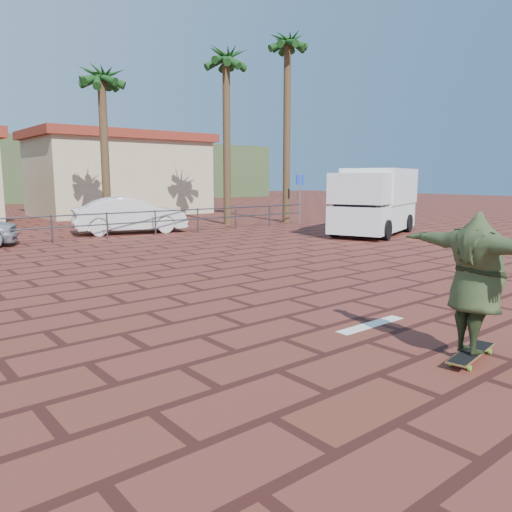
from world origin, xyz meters
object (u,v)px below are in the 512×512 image
Objects in this scene: skateboarder at (476,283)px; campervan at (375,200)px; longboard at (471,353)px; car_white at (130,215)px.

campervan is at bearing -37.43° from skateboarder.
car_white is (3.10, 16.26, 0.65)m from longboard.
campervan reaches higher than longboard.
skateboarder is 0.39× the size of campervan.
campervan is 1.22× the size of car_white.
skateboarder is 0.48× the size of car_white.
longboard is 14.39m from campervan.
longboard is 0.90m from skateboarder.
campervan is at bearing 33.09° from longboard.
car_white is (-7.49, 6.61, -0.64)m from campervan.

